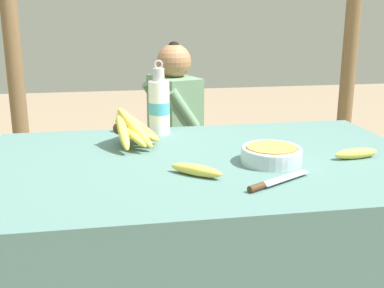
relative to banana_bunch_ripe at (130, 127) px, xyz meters
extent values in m
cube|color=#4C706B|center=(0.24, -0.21, -0.43)|extent=(1.46, 0.94, 0.73)
sphere|color=#4C381E|center=(-0.04, 0.00, 0.00)|extent=(0.05, 0.05, 0.05)
ellipsoid|color=#E0C64C|center=(-0.03, -0.06, 0.00)|extent=(0.06, 0.16, 0.13)
ellipsoid|color=#E0C64C|center=(0.00, -0.06, -0.01)|extent=(0.13, 0.16, 0.10)
ellipsoid|color=#E0C64C|center=(0.01, -0.05, 0.01)|extent=(0.15, 0.14, 0.15)
ellipsoid|color=#E0C64C|center=(0.02, -0.03, -0.01)|extent=(0.17, 0.09, 0.10)
ellipsoid|color=#E0C64C|center=(0.03, 0.00, 0.00)|extent=(0.17, 0.03, 0.14)
ellipsoid|color=#E0C64C|center=(0.01, 0.02, -0.01)|extent=(0.16, 0.09, 0.08)
ellipsoid|color=#E0C64C|center=(0.01, 0.04, 0.00)|extent=(0.14, 0.13, 0.13)
ellipsoid|color=#E0C64C|center=(-0.02, 0.06, 0.00)|extent=(0.09, 0.17, 0.13)
ellipsoid|color=#E0C64C|center=(-0.02, 0.06, -0.01)|extent=(0.08, 0.18, 0.09)
cylinder|color=silver|center=(0.44, -0.28, -0.05)|extent=(0.20, 0.20, 0.05)
torus|color=silver|center=(0.44, -0.28, -0.02)|extent=(0.20, 0.20, 0.02)
cylinder|color=#BC8942|center=(0.44, -0.28, -0.02)|extent=(0.16, 0.16, 0.01)
cylinder|color=white|center=(0.12, 0.15, 0.04)|extent=(0.08, 0.08, 0.21)
cylinder|color=#47A8D1|center=(0.12, 0.15, 0.04)|extent=(0.08, 0.08, 0.05)
cylinder|color=#ADADB2|center=(0.12, 0.15, 0.17)|extent=(0.04, 0.04, 0.05)
torus|color=#ADADB2|center=(0.12, 0.15, 0.21)|extent=(0.04, 0.01, 0.04)
ellipsoid|color=#E0C64C|center=(0.18, -0.37, -0.05)|extent=(0.15, 0.14, 0.04)
ellipsoid|color=#E0C64C|center=(0.73, -0.29, -0.05)|extent=(0.16, 0.05, 0.04)
cube|color=#BCBCC1|center=(0.42, -0.46, -0.06)|extent=(0.17, 0.12, 0.00)
cylinder|color=#472D19|center=(0.32, -0.52, -0.06)|extent=(0.06, 0.04, 0.02)
cube|color=brown|center=(0.48, 1.06, -0.43)|extent=(1.50, 0.32, 0.04)
cube|color=brown|center=(-0.17, 0.94, -0.62)|extent=(0.06, 0.06, 0.35)
cube|color=brown|center=(1.13, 0.94, -0.62)|extent=(0.06, 0.06, 0.35)
cube|color=brown|center=(-0.17, 1.18, -0.62)|extent=(0.06, 0.06, 0.35)
cube|color=brown|center=(1.13, 1.18, -0.62)|extent=(0.06, 0.06, 0.35)
cylinder|color=#232328|center=(0.09, 0.85, -0.61)|extent=(0.09, 0.09, 0.39)
cylinder|color=#232328|center=(0.20, 0.89, -0.40)|extent=(0.31, 0.18, 0.09)
cylinder|color=#232328|center=(0.03, 1.03, -0.61)|extent=(0.09, 0.09, 0.39)
cylinder|color=#232328|center=(0.14, 1.07, -0.40)|extent=(0.31, 0.18, 0.09)
cube|color=slate|center=(0.30, 1.02, -0.18)|extent=(0.30, 0.39, 0.45)
cylinder|color=slate|center=(0.32, 0.86, -0.12)|extent=(0.21, 0.13, 0.25)
cylinder|color=slate|center=(0.22, 1.17, -0.12)|extent=(0.21, 0.13, 0.25)
sphere|color=#9E704C|center=(0.30, 1.02, 0.13)|extent=(0.19, 0.19, 0.19)
sphere|color=black|center=(0.30, 1.02, 0.20)|extent=(0.07, 0.07, 0.07)
sphere|color=#4C381E|center=(0.89, 1.06, -0.35)|extent=(0.04, 0.04, 0.04)
ellipsoid|color=#9EB24C|center=(0.91, 0.99, -0.35)|extent=(0.06, 0.16, 0.12)
ellipsoid|color=#9EB24C|center=(0.93, 1.01, -0.36)|extent=(0.11, 0.15, 0.08)
ellipsoid|color=#9EB24C|center=(0.94, 1.03, -0.35)|extent=(0.14, 0.10, 0.11)
ellipsoid|color=#9EB24C|center=(0.95, 1.04, -0.35)|extent=(0.14, 0.06, 0.11)
ellipsoid|color=#9EB24C|center=(0.95, 1.07, -0.36)|extent=(0.14, 0.05, 0.10)
ellipsoid|color=#9EB24C|center=(0.94, 1.08, -0.35)|extent=(0.14, 0.11, 0.11)
ellipsoid|color=#9EB24C|center=(0.92, 1.11, -0.35)|extent=(0.10, 0.15, 0.12)
ellipsoid|color=#9EB24C|center=(0.91, 1.11, -0.35)|extent=(0.07, 0.16, 0.11)
cylinder|color=brown|center=(1.61, 1.49, 0.48)|extent=(0.10, 0.10, 2.55)
camera|label=1|loc=(-0.07, -1.70, 0.41)|focal=45.00mm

